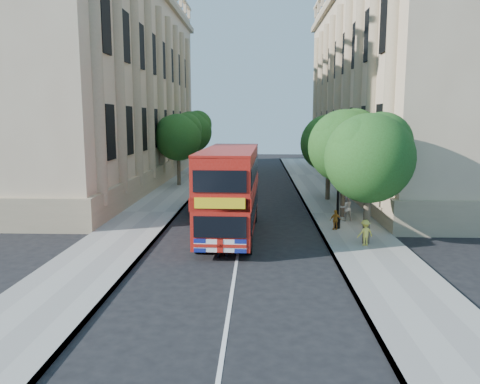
# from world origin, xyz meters

# --- Properties ---
(ground) EXTENTS (120.00, 120.00, 0.00)m
(ground) POSITION_xyz_m (0.00, 0.00, 0.00)
(ground) COLOR black
(ground) RESTS_ON ground
(pavement_right) EXTENTS (3.50, 80.00, 0.12)m
(pavement_right) POSITION_xyz_m (5.75, 10.00, 0.06)
(pavement_right) COLOR gray
(pavement_right) RESTS_ON ground
(pavement_left) EXTENTS (3.50, 80.00, 0.12)m
(pavement_left) POSITION_xyz_m (-5.75, 10.00, 0.06)
(pavement_left) COLOR gray
(pavement_left) RESTS_ON ground
(building_right) EXTENTS (12.00, 38.00, 18.00)m
(building_right) POSITION_xyz_m (13.80, 24.00, 9.00)
(building_right) COLOR tan
(building_right) RESTS_ON ground
(building_left) EXTENTS (12.00, 38.00, 18.00)m
(building_left) POSITION_xyz_m (-13.80, 24.00, 9.00)
(building_left) COLOR tan
(building_left) RESTS_ON ground
(tree_right_near) EXTENTS (4.00, 4.00, 6.08)m
(tree_right_near) POSITION_xyz_m (5.84, 3.03, 4.25)
(tree_right_near) COLOR #473828
(tree_right_near) RESTS_ON ground
(tree_right_mid) EXTENTS (4.20, 4.20, 6.37)m
(tree_right_mid) POSITION_xyz_m (5.84, 9.03, 4.45)
(tree_right_mid) COLOR #473828
(tree_right_mid) RESTS_ON ground
(tree_right_far) EXTENTS (4.00, 4.00, 6.15)m
(tree_right_far) POSITION_xyz_m (5.84, 15.03, 4.31)
(tree_right_far) COLOR #473828
(tree_right_far) RESTS_ON ground
(tree_left_far) EXTENTS (4.00, 4.00, 6.30)m
(tree_left_far) POSITION_xyz_m (-5.96, 22.03, 4.44)
(tree_left_far) COLOR #473828
(tree_left_far) RESTS_ON ground
(tree_left_back) EXTENTS (4.20, 4.20, 6.65)m
(tree_left_back) POSITION_xyz_m (-5.96, 30.03, 4.71)
(tree_left_back) COLOR #473828
(tree_left_back) RESTS_ON ground
(lamp_post) EXTENTS (0.32, 0.32, 5.16)m
(lamp_post) POSITION_xyz_m (5.00, 6.00, 2.51)
(lamp_post) COLOR black
(lamp_post) RESTS_ON pavement_right
(double_decker_bus) EXTENTS (2.72, 9.28, 4.25)m
(double_decker_bus) POSITION_xyz_m (-0.52, 4.73, 2.35)
(double_decker_bus) COLOR #A4130B
(double_decker_bus) RESTS_ON ground
(box_van) EXTENTS (2.34, 5.26, 2.96)m
(box_van) POSITION_xyz_m (-2.15, 11.23, 1.45)
(box_van) COLOR black
(box_van) RESTS_ON ground
(police_constable) EXTENTS (0.87, 0.72, 2.04)m
(police_constable) POSITION_xyz_m (-0.65, 1.00, 1.02)
(police_constable) COLOR black
(police_constable) RESTS_ON ground
(woman_pedestrian) EXTENTS (0.83, 0.71, 1.48)m
(woman_pedestrian) POSITION_xyz_m (5.77, 7.82, 0.86)
(woman_pedestrian) COLOR beige
(woman_pedestrian) RESTS_ON pavement_right
(child_a) EXTENTS (0.65, 0.39, 1.03)m
(child_a) POSITION_xyz_m (4.84, 5.64, 0.64)
(child_a) COLOR orange
(child_a) RESTS_ON pavement_right
(child_b) EXTENTS (0.86, 0.68, 1.17)m
(child_b) POSITION_xyz_m (5.68, 2.65, 0.71)
(child_b) COLOR #F7E454
(child_b) RESTS_ON pavement_right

